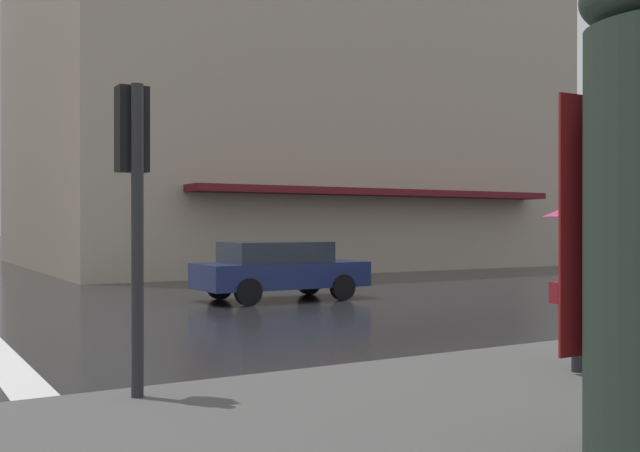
{
  "coord_description": "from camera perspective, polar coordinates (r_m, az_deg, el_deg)",
  "views": [
    {
      "loc": [
        -10.63,
        -0.96,
        1.84
      ],
      "look_at": [
        1.45,
        -8.04,
        1.8
      ],
      "focal_mm": 42.02,
      "sensor_mm": 36.0,
      "label": 1
    }
  ],
  "objects": [
    {
      "name": "haussmann_block_corner",
      "position": [
        36.57,
        -3.7,
        12.31
      ],
      "size": [
        18.85,
        21.78,
        19.49
      ],
      "color": "tan",
      "rests_on": "ground_plane"
    },
    {
      "name": "traffic_signal_post",
      "position": [
        7.64,
        -14.01,
        4.05
      ],
      "size": [
        0.44,
        0.3,
        3.05
      ],
      "color": "#232326",
      "rests_on": "sidewalk_pavement"
    },
    {
      "name": "car_navy",
      "position": [
        18.17,
        -3.12,
        -3.26
      ],
      "size": [
        1.85,
        4.1,
        1.41
      ],
      "color": "navy",
      "rests_on": "ground_plane"
    },
    {
      "name": "pedestrian_with_floral_umbrella",
      "position": [
        9.07,
        19.41,
        -0.81
      ],
      "size": [
        0.93,
        0.93,
        1.98
      ],
      "color": "#2D3851",
      "rests_on": "sidewalk_pavement"
    }
  ]
}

